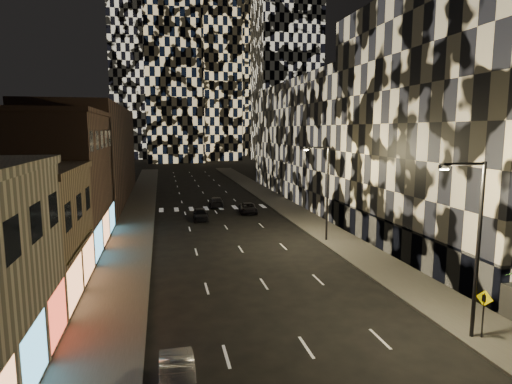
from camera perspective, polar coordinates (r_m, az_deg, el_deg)
name	(u,v)px	position (r m, az deg, el deg)	size (l,w,h in m)	color
sidewalk_left	(138,210)	(58.89, -15.44, -2.38)	(4.00, 120.00, 0.15)	#47443F
sidewalk_right	(283,205)	(61.13, 3.63, -1.71)	(4.00, 120.00, 0.15)	#47443F
curb_left	(154,210)	(58.81, -13.40, -2.32)	(0.20, 120.00, 0.15)	#4C4C47
curb_right	(269,205)	(60.59, 1.72, -1.79)	(0.20, 120.00, 0.15)	#4C4C47
retail_brown	(46,182)	(42.86, -26.25, 1.17)	(10.00, 15.00, 12.00)	#4D352B
retail_filler_left	(91,155)	(68.71, -21.10, 4.67)	(10.00, 40.00, 14.00)	#4D352B
midrise_right	(477,126)	(41.94, 27.40, 7.82)	(16.00, 25.00, 22.00)	#232326
midrise_base	(391,238)	(38.62, 17.58, -5.85)	(0.60, 25.00, 3.00)	#383838
midrise_filler_right	(331,140)	(70.14, 10.03, 6.80)	(16.00, 40.00, 18.00)	#232326
tower_right_mid	(286,10)	(153.91, 4.04, 23.08)	(20.00, 20.00, 100.00)	black
tower_center_low	(172,15)	(152.43, -11.12, 22.13)	(18.00, 18.00, 95.00)	black
streetlight_near	(475,238)	(23.94, 27.13, -5.49)	(2.55, 0.25, 9.00)	black
streetlight_far	(325,186)	(41.07, 9.20, 0.74)	(2.55, 0.25, 9.00)	black
car_silver_parked	(177,379)	(19.15, -10.44, -23.34)	(1.43, 4.11, 1.36)	#9E9FA3
car_dark_midlane	(200,214)	(51.45, -7.42, -2.94)	(1.69, 4.20, 1.43)	black
car_dark_oncoming	(216,202)	(59.99, -5.31, -1.32)	(1.95, 4.79, 1.39)	black
car_dark_rightlane	(248,208)	(55.25, -1.05, -2.18)	(2.12, 4.59, 1.27)	black
ped_sign	(484,306)	(25.21, 28.10, -13.24)	(0.39, 0.78, 2.51)	black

